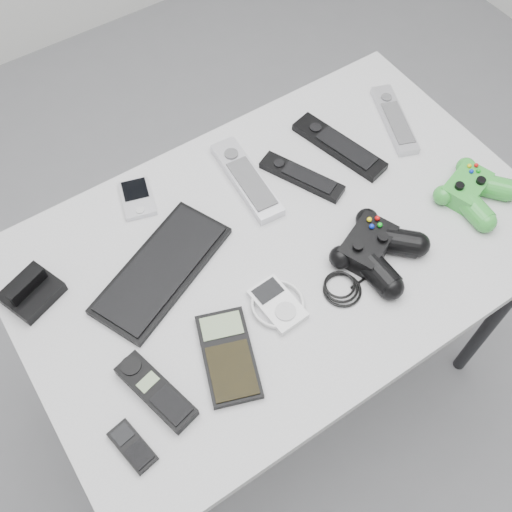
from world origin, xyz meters
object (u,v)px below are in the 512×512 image
remote_silver_b (395,119)px  controller_black (375,248)px  remote_black_b (339,146)px  controller_green (473,190)px  mp3_player (278,304)px  remote_silver_a (247,179)px  calculator (228,356)px  desk (280,260)px  mobile_phone (132,446)px  pda_keyboard (162,269)px  remote_black_a (302,176)px  cordless_handset (156,391)px  pda (137,198)px

remote_silver_b → controller_black: (-0.26, -0.25, 0.02)m
remote_black_b → remote_silver_b: 0.15m
controller_green → mp3_player: bearing=161.2°
remote_silver_a → calculator: size_ratio=1.31×
remote_silver_a → calculator: bearing=-123.1°
desk → calculator: (-0.21, -0.14, 0.07)m
mobile_phone → controller_green: controller_green is taller
mobile_phone → controller_black: controller_black is taller
remote_silver_a → pda_keyboard: bearing=-155.2°
pda_keyboard → calculator: bearing=-110.7°
remote_black_a → cordless_handset: size_ratio=1.17×
mp3_player → remote_black_b: bearing=33.1°
remote_black_a → calculator: bearing=-168.1°
desk → remote_silver_b: bearing=17.9°
mobile_phone → mp3_player: (0.34, 0.08, 0.00)m
remote_black_a → controller_black: 0.23m
remote_silver_b → cordless_handset: (-0.75, -0.26, 0.00)m
remote_silver_a → remote_silver_b: 0.37m
pda_keyboard → remote_silver_b: size_ratio=1.45×
cordless_handset → calculator: size_ratio=0.91×
remote_black_b → remote_silver_b: same height
pda → controller_black: 0.49m
cordless_handset → calculator: bearing=-19.0°
pda → controller_green: (0.58, -0.37, 0.02)m
remote_silver_b → controller_green: controller_green is taller
remote_black_a → controller_green: (0.26, -0.23, 0.02)m
pda_keyboard → controller_black: size_ratio=1.07×
pda → remote_black_a: remote_black_a is taller
calculator → mp3_player: bearing=35.4°
pda_keyboard → remote_silver_a: 0.27m
remote_silver_a → mp3_player: (-0.11, -0.28, -0.00)m
desk → remote_black_a: bearing=40.8°
mp3_player → calculator: bearing=-167.8°
desk → remote_black_a: (0.13, 0.11, 0.07)m
calculator → controller_black: (0.35, 0.02, 0.02)m
remote_black_a → remote_silver_b: bearing=-20.9°
controller_green → pda_keyboard: bearing=145.2°
remote_silver_b → controller_black: controller_black is taller
mp3_player → controller_black: (0.22, -0.01, 0.02)m
remote_silver_b → cordless_handset: bearing=-139.3°
pda_keyboard → remote_black_b: 0.48m
remote_silver_a → controller_green: bearing=-33.7°
cordless_handset → calculator: cordless_handset is taller
desk → remote_black_b: 0.29m
desk → mobile_phone: 0.47m
pda_keyboard → desk: bearing=-42.3°
cordless_handset → controller_green: bearing=-12.9°
remote_silver_a → mp3_player: 0.30m
mp3_player → remote_silver_b: bearing=22.9°
mp3_player → remote_silver_a: bearing=64.8°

